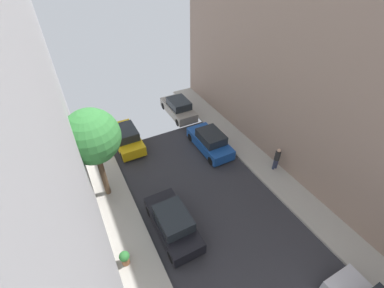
{
  "coord_description": "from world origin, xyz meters",
  "views": [
    {
      "loc": [
        -5.69,
        -0.47,
        12.81
      ],
      "look_at": [
        1.49,
        13.1,
        0.5
      ],
      "focal_mm": 24.5,
      "sensor_mm": 36.0,
      "label": 1
    }
  ],
  "objects_px": {
    "parked_car_right_3": "(210,141)",
    "parked_car_right_4": "(179,108)",
    "potted_plant_4": "(125,258)",
    "parked_car_left_4": "(126,137)",
    "parked_car_left_3": "(173,223)",
    "street_tree_0": "(92,137)",
    "pedestrian": "(277,158)"
  },
  "relations": [
    {
      "from": "pedestrian",
      "to": "potted_plant_4",
      "type": "relative_size",
      "value": 2.0
    },
    {
      "from": "parked_car_right_4",
      "to": "potted_plant_4",
      "type": "distance_m",
      "value": 13.94
    },
    {
      "from": "parked_car_right_4",
      "to": "pedestrian",
      "type": "height_order",
      "value": "pedestrian"
    },
    {
      "from": "parked_car_left_4",
      "to": "parked_car_right_3",
      "type": "relative_size",
      "value": 1.0
    },
    {
      "from": "parked_car_right_3",
      "to": "parked_car_right_4",
      "type": "xyz_separation_m",
      "value": [
        0.0,
        5.46,
        0.0
      ]
    },
    {
      "from": "parked_car_right_4",
      "to": "potted_plant_4",
      "type": "xyz_separation_m",
      "value": [
        -8.26,
        -11.23,
        -0.09
      ]
    },
    {
      "from": "parked_car_left_4",
      "to": "parked_car_right_3",
      "type": "height_order",
      "value": "same"
    },
    {
      "from": "potted_plant_4",
      "to": "parked_car_right_3",
      "type": "bearing_deg",
      "value": 34.97
    },
    {
      "from": "parked_car_right_3",
      "to": "potted_plant_4",
      "type": "relative_size",
      "value": 4.88
    },
    {
      "from": "pedestrian",
      "to": "parked_car_left_3",
      "type": "bearing_deg",
      "value": -172.44
    },
    {
      "from": "parked_car_right_3",
      "to": "parked_car_left_4",
      "type": "bearing_deg",
      "value": 147.64
    },
    {
      "from": "parked_car_left_3",
      "to": "street_tree_0",
      "type": "relative_size",
      "value": 0.71
    },
    {
      "from": "street_tree_0",
      "to": "parked_car_left_3",
      "type": "bearing_deg",
      "value": -59.48
    },
    {
      "from": "street_tree_0",
      "to": "parked_car_right_3",
      "type": "bearing_deg",
      "value": 6.2
    },
    {
      "from": "parked_car_right_3",
      "to": "pedestrian",
      "type": "xyz_separation_m",
      "value": [
        2.79,
        -4.05,
        0.35
      ]
    },
    {
      "from": "parked_car_left_3",
      "to": "parked_car_right_3",
      "type": "relative_size",
      "value": 1.0
    },
    {
      "from": "parked_car_left_3",
      "to": "parked_car_right_4",
      "type": "relative_size",
      "value": 1.0
    },
    {
      "from": "parked_car_right_3",
      "to": "street_tree_0",
      "type": "xyz_separation_m",
      "value": [
        -7.92,
        -0.86,
        3.8
      ]
    },
    {
      "from": "street_tree_0",
      "to": "potted_plant_4",
      "type": "distance_m",
      "value": 6.28
    },
    {
      "from": "parked_car_left_3",
      "to": "parked_car_right_3",
      "type": "xyz_separation_m",
      "value": [
        5.4,
        5.13,
        0.0
      ]
    },
    {
      "from": "parked_car_left_4",
      "to": "parked_car_right_4",
      "type": "height_order",
      "value": "same"
    },
    {
      "from": "pedestrian",
      "to": "potted_plant_4",
      "type": "distance_m",
      "value": 11.19
    },
    {
      "from": "parked_car_left_3",
      "to": "parked_car_left_4",
      "type": "height_order",
      "value": "same"
    },
    {
      "from": "pedestrian",
      "to": "parked_car_right_4",
      "type": "bearing_deg",
      "value": 106.34
    },
    {
      "from": "parked_car_left_4",
      "to": "parked_car_right_3",
      "type": "bearing_deg",
      "value": -32.36
    },
    {
      "from": "parked_car_right_3",
      "to": "pedestrian",
      "type": "height_order",
      "value": "pedestrian"
    },
    {
      "from": "parked_car_right_4",
      "to": "pedestrian",
      "type": "xyz_separation_m",
      "value": [
        2.79,
        -9.5,
        0.35
      ]
    },
    {
      "from": "potted_plant_4",
      "to": "parked_car_left_4",
      "type": "bearing_deg",
      "value": 72.72
    },
    {
      "from": "parked_car_right_3",
      "to": "potted_plant_4",
      "type": "xyz_separation_m",
      "value": [
        -8.26,
        -5.78,
        -0.09
      ]
    },
    {
      "from": "parked_car_left_3",
      "to": "parked_car_left_4",
      "type": "relative_size",
      "value": 1.0
    },
    {
      "from": "parked_car_left_4",
      "to": "pedestrian",
      "type": "distance_m",
      "value": 11.09
    },
    {
      "from": "parked_car_right_3",
      "to": "potted_plant_4",
      "type": "distance_m",
      "value": 10.08
    }
  ]
}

